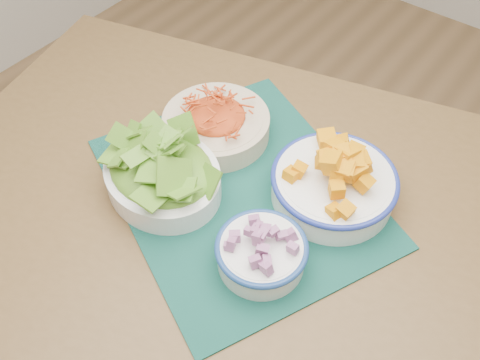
{
  "coord_description": "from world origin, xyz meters",
  "views": [
    {
      "loc": [
        0.3,
        -0.54,
        1.54
      ],
      "look_at": [
        -0.09,
        -0.03,
        0.78
      ],
      "focal_mm": 40.0,
      "sensor_mm": 36.0,
      "label": 1
    }
  ],
  "objects_px": {
    "lettuce_bowl": "(161,169)",
    "onion_bowl": "(261,250)",
    "table": "(246,232)",
    "carrot_bowl": "(216,121)",
    "placemat": "(240,191)",
    "squash_bowl": "(335,177)"
  },
  "relations": [
    {
      "from": "carrot_bowl",
      "to": "lettuce_bowl",
      "type": "height_order",
      "value": "lettuce_bowl"
    },
    {
      "from": "squash_bowl",
      "to": "carrot_bowl",
      "type": "bearing_deg",
      "value": -179.13
    },
    {
      "from": "placemat",
      "to": "carrot_bowl",
      "type": "height_order",
      "value": "carrot_bowl"
    },
    {
      "from": "placemat",
      "to": "onion_bowl",
      "type": "relative_size",
      "value": 3.03
    },
    {
      "from": "carrot_bowl",
      "to": "squash_bowl",
      "type": "height_order",
      "value": "squash_bowl"
    },
    {
      "from": "lettuce_bowl",
      "to": "onion_bowl",
      "type": "relative_size",
      "value": 1.56
    },
    {
      "from": "carrot_bowl",
      "to": "table",
      "type": "bearing_deg",
      "value": -34.06
    },
    {
      "from": "squash_bowl",
      "to": "onion_bowl",
      "type": "relative_size",
      "value": 1.34
    },
    {
      "from": "table",
      "to": "squash_bowl",
      "type": "bearing_deg",
      "value": 27.98
    },
    {
      "from": "carrot_bowl",
      "to": "squash_bowl",
      "type": "distance_m",
      "value": 0.27
    },
    {
      "from": "table",
      "to": "carrot_bowl",
      "type": "xyz_separation_m",
      "value": [
        -0.16,
        0.11,
        0.13
      ]
    },
    {
      "from": "squash_bowl",
      "to": "lettuce_bowl",
      "type": "height_order",
      "value": "squash_bowl"
    },
    {
      "from": "placemat",
      "to": "lettuce_bowl",
      "type": "xyz_separation_m",
      "value": [
        -0.12,
        -0.08,
        0.06
      ]
    },
    {
      "from": "carrot_bowl",
      "to": "onion_bowl",
      "type": "bearing_deg",
      "value": -37.23
    },
    {
      "from": "table",
      "to": "onion_bowl",
      "type": "height_order",
      "value": "onion_bowl"
    },
    {
      "from": "lettuce_bowl",
      "to": "onion_bowl",
      "type": "height_order",
      "value": "lettuce_bowl"
    },
    {
      "from": "table",
      "to": "placemat",
      "type": "bearing_deg",
      "value": 132.94
    },
    {
      "from": "squash_bowl",
      "to": "onion_bowl",
      "type": "height_order",
      "value": "squash_bowl"
    },
    {
      "from": "table",
      "to": "lettuce_bowl",
      "type": "distance_m",
      "value": 0.22
    },
    {
      "from": "table",
      "to": "placemat",
      "type": "xyz_separation_m",
      "value": [
        -0.03,
        0.02,
        0.1
      ]
    },
    {
      "from": "table",
      "to": "lettuce_bowl",
      "type": "height_order",
      "value": "lettuce_bowl"
    },
    {
      "from": "placemat",
      "to": "onion_bowl",
      "type": "xyz_separation_m",
      "value": [
        0.12,
        -0.1,
        0.04
      ]
    }
  ]
}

